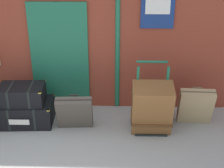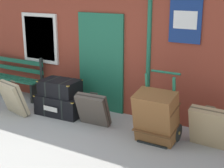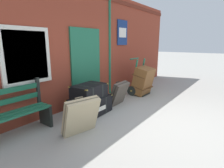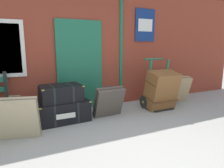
{
  "view_description": "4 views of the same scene",
  "coord_description": "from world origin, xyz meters",
  "px_view_note": "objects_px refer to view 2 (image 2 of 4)",
  "views": [
    {
      "loc": [
        1.2,
        -3.36,
        3.12
      ],
      "look_at": [
        1.05,
        1.72,
        0.82
      ],
      "focal_mm": 51.66,
      "sensor_mm": 36.0,
      "label": 1
    },
    {
      "loc": [
        3.89,
        -3.54,
        2.65
      ],
      "look_at": [
        0.77,
        1.66,
        0.88
      ],
      "focal_mm": 54.52,
      "sensor_mm": 36.0,
      "label": 2
    },
    {
      "loc": [
        -3.58,
        -1.16,
        1.72
      ],
      "look_at": [
        0.55,
        1.91,
        0.53
      ],
      "focal_mm": 28.9,
      "sensor_mm": 36.0,
      "label": 3
    },
    {
      "loc": [
        -1.29,
        -2.2,
        1.5
      ],
      "look_at": [
        0.55,
        1.73,
        0.68
      ],
      "focal_mm": 32.09,
      "sensor_mm": 36.0,
      "label": 4
    }
  ],
  "objects_px": {
    "steamer_trunk_base": "(62,104)",
    "suitcase_umber": "(13,98)",
    "platform_bench": "(15,78)",
    "suitcase_tan": "(93,110)",
    "suitcase_caramel": "(208,127)",
    "porters_trolley": "(160,124)",
    "steamer_trunk_middle": "(60,87)",
    "large_brown_trunk": "(156,117)"
  },
  "relations": [
    {
      "from": "platform_bench",
      "to": "steamer_trunk_base",
      "type": "relative_size",
      "value": 1.53
    },
    {
      "from": "large_brown_trunk",
      "to": "suitcase_tan",
      "type": "xyz_separation_m",
      "value": [
        -1.34,
        0.05,
        -0.14
      ]
    },
    {
      "from": "steamer_trunk_middle",
      "to": "suitcase_umber",
      "type": "height_order",
      "value": "steamer_trunk_middle"
    },
    {
      "from": "large_brown_trunk",
      "to": "suitcase_tan",
      "type": "distance_m",
      "value": 1.35
    },
    {
      "from": "suitcase_umber",
      "to": "platform_bench",
      "type": "bearing_deg",
      "value": 134.29
    },
    {
      "from": "steamer_trunk_middle",
      "to": "suitcase_tan",
      "type": "bearing_deg",
      "value": -11.53
    },
    {
      "from": "steamer_trunk_base",
      "to": "steamer_trunk_middle",
      "type": "bearing_deg",
      "value": -166.37
    },
    {
      "from": "suitcase_caramel",
      "to": "porters_trolley",
      "type": "bearing_deg",
      "value": -170.87
    },
    {
      "from": "platform_bench",
      "to": "porters_trolley",
      "type": "relative_size",
      "value": 1.32
    },
    {
      "from": "large_brown_trunk",
      "to": "suitcase_tan",
      "type": "relative_size",
      "value": 1.43
    },
    {
      "from": "porters_trolley",
      "to": "suitcase_umber",
      "type": "relative_size",
      "value": 1.63
    },
    {
      "from": "steamer_trunk_middle",
      "to": "suitcase_umber",
      "type": "relative_size",
      "value": 1.13
    },
    {
      "from": "large_brown_trunk",
      "to": "suitcase_caramel",
      "type": "xyz_separation_m",
      "value": [
        0.82,
        0.3,
        -0.12
      ]
    },
    {
      "from": "suitcase_umber",
      "to": "steamer_trunk_middle",
      "type": "bearing_deg",
      "value": 34.27
    },
    {
      "from": "platform_bench",
      "to": "suitcase_tan",
      "type": "relative_size",
      "value": 2.39
    },
    {
      "from": "porters_trolley",
      "to": "suitcase_tan",
      "type": "xyz_separation_m",
      "value": [
        -1.34,
        -0.12,
        0.06
      ]
    },
    {
      "from": "suitcase_caramel",
      "to": "suitcase_umber",
      "type": "distance_m",
      "value": 4.0
    },
    {
      "from": "suitcase_caramel",
      "to": "suitcase_umber",
      "type": "bearing_deg",
      "value": -171.21
    },
    {
      "from": "platform_bench",
      "to": "steamer_trunk_base",
      "type": "bearing_deg",
      "value": -12.42
    },
    {
      "from": "platform_bench",
      "to": "suitcase_umber",
      "type": "xyz_separation_m",
      "value": [
        0.93,
        -0.95,
        -0.08
      ]
    },
    {
      "from": "platform_bench",
      "to": "large_brown_trunk",
      "type": "distance_m",
      "value": 4.11
    },
    {
      "from": "platform_bench",
      "to": "suitcase_umber",
      "type": "relative_size",
      "value": 2.15
    },
    {
      "from": "large_brown_trunk",
      "to": "platform_bench",
      "type": "bearing_deg",
      "value": 170.95
    },
    {
      "from": "porters_trolley",
      "to": "suitcase_caramel",
      "type": "relative_size",
      "value": 1.68
    },
    {
      "from": "large_brown_trunk",
      "to": "suitcase_tan",
      "type": "height_order",
      "value": "large_brown_trunk"
    },
    {
      "from": "suitcase_caramel",
      "to": "suitcase_umber",
      "type": "height_order",
      "value": "suitcase_umber"
    },
    {
      "from": "steamer_trunk_base",
      "to": "suitcase_umber",
      "type": "height_order",
      "value": "suitcase_umber"
    },
    {
      "from": "suitcase_tan",
      "to": "suitcase_caramel",
      "type": "xyz_separation_m",
      "value": [
        2.17,
        0.25,
        0.03
      ]
    },
    {
      "from": "steamer_trunk_base",
      "to": "large_brown_trunk",
      "type": "height_order",
      "value": "large_brown_trunk"
    },
    {
      "from": "steamer_trunk_base",
      "to": "porters_trolley",
      "type": "relative_size",
      "value": 0.86
    },
    {
      "from": "suitcase_caramel",
      "to": "suitcase_tan",
      "type": "bearing_deg",
      "value": -173.41
    },
    {
      "from": "platform_bench",
      "to": "steamer_trunk_base",
      "type": "xyz_separation_m",
      "value": [
        1.78,
        -0.39,
        -0.23
      ]
    },
    {
      "from": "steamer_trunk_middle",
      "to": "porters_trolley",
      "type": "xyz_separation_m",
      "value": [
        2.31,
        -0.08,
        -0.31
      ]
    },
    {
      "from": "large_brown_trunk",
      "to": "steamer_trunk_base",
      "type": "bearing_deg",
      "value": 173.61
    },
    {
      "from": "platform_bench",
      "to": "suitcase_tan",
      "type": "xyz_separation_m",
      "value": [
        2.71,
        -0.59,
        -0.11
      ]
    },
    {
      "from": "steamer_trunk_middle",
      "to": "suitcase_umber",
      "type": "xyz_separation_m",
      "value": [
        -0.82,
        -0.56,
        -0.22
      ]
    },
    {
      "from": "porters_trolley",
      "to": "steamer_trunk_middle",
      "type": "bearing_deg",
      "value": 178.05
    },
    {
      "from": "steamer_trunk_middle",
      "to": "porters_trolley",
      "type": "relative_size",
      "value": 0.69
    },
    {
      "from": "suitcase_umber",
      "to": "large_brown_trunk",
      "type": "bearing_deg",
      "value": 5.62
    },
    {
      "from": "suitcase_tan",
      "to": "suitcase_umber",
      "type": "relative_size",
      "value": 0.9
    },
    {
      "from": "platform_bench",
      "to": "suitcase_tan",
      "type": "height_order",
      "value": "platform_bench"
    },
    {
      "from": "platform_bench",
      "to": "porters_trolley",
      "type": "xyz_separation_m",
      "value": [
        4.06,
        -0.48,
        -0.17
      ]
    }
  ]
}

